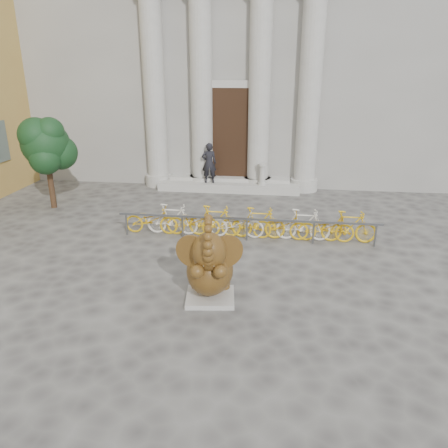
# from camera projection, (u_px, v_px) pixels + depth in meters

# --- Properties ---
(ground) EXTENTS (80.00, 80.00, 0.00)m
(ground) POSITION_uv_depth(u_px,v_px,m) (182.00, 299.00, 10.10)
(ground) COLOR #474442
(ground) RESTS_ON ground
(classical_building) EXTENTS (22.00, 10.70, 12.00)m
(classical_building) POSITION_uv_depth(u_px,v_px,m) (242.00, 46.00, 21.95)
(classical_building) COLOR gray
(classical_building) RESTS_ON ground
(entrance_steps) EXTENTS (6.00, 1.20, 0.36)m
(entrance_steps) POSITION_uv_depth(u_px,v_px,m) (229.00, 186.00, 18.80)
(entrance_steps) COLOR #A8A59E
(entrance_steps) RESTS_ON ground
(elephant_statue) EXTENTS (1.46, 1.68, 2.19)m
(elephant_statue) POSITION_uv_depth(u_px,v_px,m) (210.00, 269.00, 9.78)
(elephant_statue) COLOR #A8A59E
(elephant_statue) RESTS_ON ground
(bike_rack) EXTENTS (8.02, 0.53, 1.00)m
(bike_rack) POSITION_uv_depth(u_px,v_px,m) (247.00, 222.00, 13.52)
(bike_rack) COLOR slate
(bike_rack) RESTS_ON ground
(tree) EXTENTS (1.94, 1.77, 3.37)m
(tree) POSITION_uv_depth(u_px,v_px,m) (46.00, 145.00, 15.73)
(tree) COLOR #332114
(tree) RESTS_ON ground
(pedestrian) EXTENTS (0.68, 0.51, 1.69)m
(pedestrian) POSITION_uv_depth(u_px,v_px,m) (209.00, 163.00, 18.33)
(pedestrian) COLOR black
(pedestrian) RESTS_ON entrance_steps
(balustrade_post) EXTENTS (0.36, 0.36, 0.89)m
(balustrade_post) POSITION_uv_depth(u_px,v_px,m) (262.00, 175.00, 18.14)
(balustrade_post) COLOR #A8A59E
(balustrade_post) RESTS_ON entrance_steps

